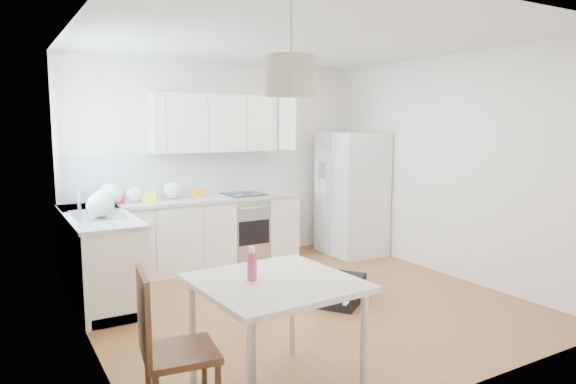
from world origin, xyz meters
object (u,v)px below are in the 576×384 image
object	(u,v)px
gym_bag	(342,290)
refrigerator	(353,193)
dining_table	(275,293)
dining_chair	(181,349)

from	to	relation	value
gym_bag	refrigerator	bearing A→B (deg)	13.85
dining_table	dining_chair	bearing A→B (deg)	-176.85
dining_chair	refrigerator	bearing A→B (deg)	47.45
dining_chair	dining_table	bearing A→B (deg)	14.08
dining_chair	gym_bag	distance (m)	2.56
refrigerator	gym_bag	world-z (taller)	refrigerator
refrigerator	dining_chair	distance (m)	4.64
refrigerator	dining_table	size ratio (longest dim) A/B	1.62
dining_table	refrigerator	bearing A→B (deg)	41.98
refrigerator	dining_chair	size ratio (longest dim) A/B	1.73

